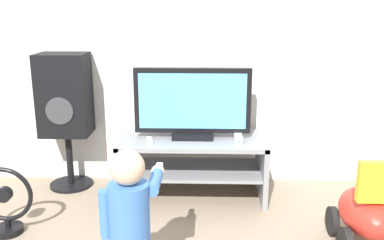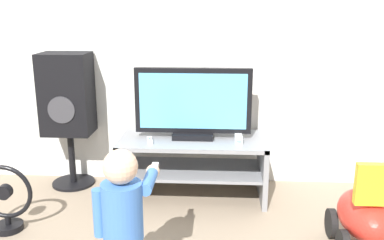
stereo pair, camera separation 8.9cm
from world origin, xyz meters
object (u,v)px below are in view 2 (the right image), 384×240
object	(u,v)px
game_console	(239,138)
ride_on_toy	(366,215)
floor_fan	(6,201)
television	(193,104)
speaker_tower	(67,98)
remote_primary	(150,140)
child	(123,211)

from	to	relation	value
game_console	ride_on_toy	world-z (taller)	ride_on_toy
floor_fan	game_console	bearing A→B (deg)	20.48
game_console	ride_on_toy	bearing A→B (deg)	-42.16
television	speaker_tower	bearing A→B (deg)	172.81
speaker_tower	floor_fan	xyz separation A→B (m)	(-0.17, -0.73, -0.50)
floor_fan	ride_on_toy	xyz separation A→B (m)	(2.17, -0.09, 0.02)
television	ride_on_toy	xyz separation A→B (m)	(1.03, -0.71, -0.48)
television	remote_primary	distance (m)	0.40
remote_primary	floor_fan	distance (m)	1.00
child	speaker_tower	size ratio (longest dim) A/B	0.72
remote_primary	speaker_tower	xyz separation A→B (m)	(-0.66, 0.24, 0.24)
game_console	speaker_tower	bearing A→B (deg)	171.66
speaker_tower	ride_on_toy	bearing A→B (deg)	-22.54
remote_primary	ride_on_toy	distance (m)	1.47
speaker_tower	ride_on_toy	xyz separation A→B (m)	(1.99, -0.83, -0.48)
remote_primary	game_console	bearing A→B (deg)	4.97
remote_primary	child	world-z (taller)	child
ride_on_toy	remote_primary	bearing A→B (deg)	156.33
television	game_console	world-z (taller)	television
game_console	speaker_tower	size ratio (longest dim) A/B	0.17
game_console	speaker_tower	distance (m)	1.32
game_console	child	world-z (taller)	child
television	remote_primary	xyz separation A→B (m)	(-0.30, -0.12, -0.24)
floor_fan	ride_on_toy	distance (m)	2.17
television	ride_on_toy	distance (m)	1.34
remote_primary	speaker_tower	distance (m)	0.75
television	remote_primary	bearing A→B (deg)	-157.80
child	television	bearing A→B (deg)	77.58
child	speaker_tower	world-z (taller)	speaker_tower
television	game_console	size ratio (longest dim) A/B	4.74
remote_primary	television	bearing A→B (deg)	22.20
remote_primary	ride_on_toy	world-z (taller)	ride_on_toy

